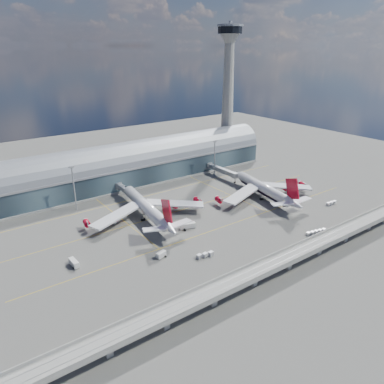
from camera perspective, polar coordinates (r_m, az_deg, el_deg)
ground at (r=197.78m, az=2.21°, el=-4.50°), size 500.00×500.00×0.00m
taxi_lines at (r=213.94m, az=-1.44°, el=-2.41°), size 200.00×80.12×0.01m
terminal at (r=255.19m, az=-8.63°, el=4.06°), size 200.00×30.00×28.00m
control_tower at (r=298.21m, az=5.50°, el=14.62°), size 19.00×19.00×103.00m
guideway at (r=160.99m, az=14.56°, el=-9.59°), size 220.00×8.50×7.20m
floodlight_mast_left at (r=216.24m, az=-17.54°, el=0.71°), size 3.00×0.70×25.70m
floodlight_mast_right at (r=262.43m, az=3.46°, el=5.27°), size 3.00×0.70×25.70m
airliner_left at (r=199.88m, az=-6.87°, el=-2.44°), size 66.45×69.91×21.31m
airliner_right at (r=229.95m, az=11.00°, el=0.41°), size 63.95×66.92×21.35m
jet_bridge_left at (r=227.94m, az=-9.95°, el=0.20°), size 4.40×28.00×7.25m
jet_bridge_right at (r=263.69m, az=4.38°, el=3.40°), size 4.40×32.00×7.25m
service_truck_0 at (r=167.08m, az=-17.56°, el=-10.26°), size 2.62×6.77×2.77m
service_truck_1 at (r=165.97m, az=-4.73°, el=-9.49°), size 4.89×3.03×2.64m
service_truck_2 at (r=189.75m, az=-0.68°, el=-5.16°), size 8.32×4.56×2.90m
service_truck_3 at (r=240.26m, az=14.40°, el=0.01°), size 5.77×5.90×2.88m
service_truck_4 at (r=214.54m, az=-2.43°, el=-1.99°), size 3.03×4.67×2.50m
service_truck_5 at (r=199.40m, az=-12.41°, el=-4.27°), size 6.60×6.69×3.28m
cargo_train_0 at (r=165.93m, az=1.99°, el=-9.58°), size 8.51×3.26×1.86m
cargo_train_1 at (r=195.00m, az=18.37°, el=-5.80°), size 11.93×3.86×1.58m
cargo_train_2 at (r=232.44m, az=20.47°, el=-1.60°), size 7.84×2.28×1.73m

